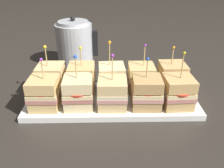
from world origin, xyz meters
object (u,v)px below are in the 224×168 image
(sandwich_back_far_right, at_px, (172,77))
(sandwich_back_left, at_px, (82,78))
(sandwich_front_center, at_px, (111,93))
(sandwich_back_right, at_px, (141,78))
(sandwich_front_far_left, at_px, (44,93))
(sandwich_front_far_right, at_px, (178,92))
(serving_platter, at_px, (112,100))
(sandwich_front_right, at_px, (147,92))
(sandwich_back_center, at_px, (112,78))
(kettle_steel, at_px, (75,44))
(sandwich_front_left, at_px, (78,92))
(sandwich_back_far_left, at_px, (51,79))

(sandwich_back_far_right, bearing_deg, sandwich_back_left, -178.97)
(sandwich_front_center, xyz_separation_m, sandwich_back_right, (0.10, 0.10, -0.00))
(sandwich_front_far_left, relative_size, sandwich_front_far_right, 0.91)
(sandwich_front_far_left, relative_size, sandwich_front_center, 0.94)
(serving_platter, xyz_separation_m, sandwich_back_left, (-0.10, 0.05, 0.05))
(sandwich_front_right, bearing_deg, serving_platter, 154.00)
(sandwich_front_center, height_order, sandwich_front_right, sandwich_front_center)
(sandwich_front_far_left, relative_size, sandwich_back_center, 0.91)
(sandwich_front_right, xyz_separation_m, kettle_steel, (-0.25, 0.36, 0.03))
(sandwich_back_left, height_order, sandwich_back_center, sandwich_back_center)
(sandwich_front_left, distance_m, sandwich_back_center, 0.14)
(sandwich_back_far_right, bearing_deg, sandwich_back_far_left, -179.33)
(serving_platter, height_order, sandwich_back_far_right, sandwich_back_far_right)
(sandwich_front_left, distance_m, sandwich_front_far_right, 0.29)
(sandwich_front_center, bearing_deg, sandwich_back_center, 88.09)
(sandwich_front_far_left, distance_m, sandwich_back_center, 0.22)
(sandwich_front_far_left, height_order, sandwich_front_center, sandwich_front_center)
(kettle_steel, bearing_deg, sandwich_front_far_right, -46.38)
(sandwich_front_left, height_order, kettle_steel, kettle_steel)
(sandwich_front_far_left, distance_m, sandwich_back_far_right, 0.41)
(sandwich_front_right, xyz_separation_m, sandwich_back_far_right, (0.10, 0.10, 0.00))
(sandwich_front_left, height_order, sandwich_back_right, sandwich_front_left)
(sandwich_front_far_left, xyz_separation_m, sandwich_back_left, (0.10, 0.09, 0.00))
(sandwich_front_right, distance_m, sandwich_back_far_right, 0.14)
(sandwich_back_left, bearing_deg, serving_platter, -25.21)
(sandwich_back_right, bearing_deg, sandwich_front_far_left, -161.53)
(serving_platter, height_order, sandwich_front_center, sandwich_front_center)
(sandwich_back_right, xyz_separation_m, sandwich_back_far_right, (0.10, 0.00, 0.00))
(sandwich_front_far_left, xyz_separation_m, kettle_steel, (0.05, 0.36, 0.03))
(serving_platter, relative_size, sandwich_back_far_right, 3.47)
(sandwich_front_center, xyz_separation_m, sandwich_front_right, (0.10, 0.00, 0.00))
(sandwich_back_far_left, xyz_separation_m, sandwich_back_right, (0.29, 0.00, -0.00))
(sandwich_front_far_right, bearing_deg, sandwich_front_left, 179.37)
(serving_platter, height_order, sandwich_front_left, sandwich_front_left)
(sandwich_front_far_left, relative_size, sandwich_back_right, 0.97)
(sandwich_front_far_right, distance_m, sandwich_back_right, 0.14)
(sandwich_back_right, distance_m, sandwich_back_far_right, 0.10)
(sandwich_front_far_left, bearing_deg, sandwich_back_right, 18.47)
(sandwich_front_far_left, xyz_separation_m, sandwich_back_center, (0.20, 0.10, -0.00))
(sandwich_front_far_left, bearing_deg, serving_platter, 13.71)
(sandwich_back_left, height_order, kettle_steel, kettle_steel)
(sandwich_front_left, distance_m, kettle_steel, 0.36)
(sandwich_front_left, xyz_separation_m, kettle_steel, (-0.05, 0.35, 0.03))
(sandwich_front_center, bearing_deg, sandwich_front_left, 178.27)
(sandwich_front_right, distance_m, sandwich_front_far_right, 0.09)
(sandwich_front_far_right, relative_size, sandwich_back_right, 1.07)
(sandwich_front_far_right, relative_size, sandwich_back_left, 1.09)
(sandwich_front_far_right, xyz_separation_m, sandwich_back_far_left, (-0.39, 0.10, 0.00))
(sandwich_front_far_left, xyz_separation_m, sandwich_front_right, (0.30, -0.00, 0.00))
(serving_platter, distance_m, sandwich_back_far_left, 0.21)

